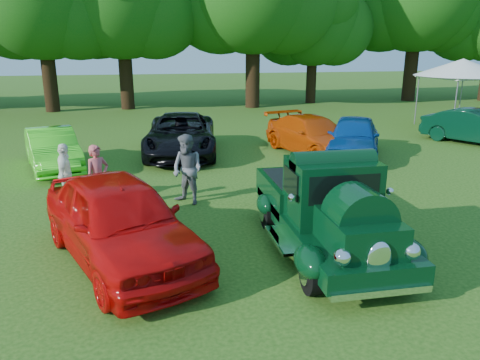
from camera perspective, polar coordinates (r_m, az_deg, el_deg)
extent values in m
plane|color=#204911|center=(9.61, 6.43, -9.55)|extent=(120.00, 120.00, 0.00)
cylinder|color=black|center=(8.29, 8.72, -11.05)|extent=(0.24, 0.79, 0.79)
cylinder|color=black|center=(9.00, 19.58, -9.55)|extent=(0.24, 0.79, 0.79)
cylinder|color=black|center=(10.95, 3.44, -3.91)|extent=(0.24, 0.79, 0.79)
cylinder|color=black|center=(11.50, 12.05, -3.25)|extent=(0.24, 0.79, 0.79)
cube|color=black|center=(9.88, 10.55, -5.49)|extent=(1.84, 4.81, 0.36)
cube|color=black|center=(8.49, 14.22, -6.30)|extent=(1.18, 1.55, 0.66)
cube|color=black|center=(9.49, 11.10, -1.35)|extent=(1.67, 1.23, 1.28)
cube|color=black|center=(8.91, 12.57, -1.10)|extent=(1.39, 0.06, 0.56)
cube|color=black|center=(11.07, 7.91, -1.31)|extent=(1.84, 2.19, 0.62)
cube|color=black|center=(10.98, 7.97, 0.18)|extent=(1.58, 1.92, 0.05)
ellipsoid|color=black|center=(8.18, 8.57, -9.81)|extent=(0.53, 0.92, 0.53)
ellipsoid|color=black|center=(8.93, 19.89, -8.35)|extent=(0.53, 0.92, 0.53)
ellipsoid|color=black|center=(10.87, 3.13, -2.98)|extent=(0.41, 0.77, 0.45)
ellipsoid|color=black|center=(11.46, 12.41, -2.32)|extent=(0.41, 0.77, 0.45)
ellipsoid|color=white|center=(7.89, 16.60, -9.31)|extent=(0.43, 0.13, 0.64)
sphere|color=white|center=(7.68, 12.36, -9.19)|extent=(0.30, 0.30, 0.30)
sphere|color=white|center=(8.21, 20.15, -8.15)|extent=(0.30, 0.30, 0.30)
cube|color=white|center=(7.99, 16.84, -12.97)|extent=(1.73, 0.12, 0.12)
cube|color=white|center=(12.19, 6.19, -1.68)|extent=(1.73, 0.12, 0.12)
imported|color=#C40808|center=(9.47, -14.45, -4.78)|extent=(3.80, 5.38, 1.70)
imported|color=#3DDB1D|center=(17.23, -21.88, 3.49)|extent=(2.64, 4.46, 1.39)
imported|color=black|center=(18.29, -7.21, 5.51)|extent=(3.21, 5.89, 1.57)
imported|color=#BD3D06|center=(18.51, 8.92, 5.38)|extent=(3.24, 5.33, 1.44)
imported|color=navy|center=(18.14, 13.67, 5.08)|extent=(3.71, 4.92, 1.56)
imported|color=black|center=(22.59, 26.85, 5.80)|extent=(3.61, 4.56, 1.45)
imported|color=#C65155|center=(12.60, -16.91, 0.31)|extent=(0.74, 0.69, 1.71)
imported|color=slate|center=(12.52, -6.43, 1.26)|extent=(1.15, 1.16, 1.89)
imported|color=white|center=(13.30, -20.53, 0.68)|extent=(0.42, 0.97, 1.65)
cube|color=silver|center=(26.46, 25.37, 11.30)|extent=(3.45, 3.45, 0.13)
cone|color=silver|center=(26.44, 25.49, 12.31)|extent=(5.06, 5.06, 0.83)
cylinder|color=slate|center=(24.60, 24.72, 8.04)|extent=(0.06, 0.06, 2.50)
cylinder|color=slate|center=(26.75, 20.74, 9.03)|extent=(0.06, 0.06, 2.50)
cylinder|color=slate|center=(28.55, 25.28, 8.93)|extent=(0.06, 0.06, 2.50)
cylinder|color=#311F10|center=(32.13, -22.20, 11.58)|extent=(0.87, 0.87, 4.33)
cylinder|color=#311F10|center=(31.93, -13.72, 12.29)|extent=(0.87, 0.87, 4.34)
cylinder|color=#311F10|center=(31.90, 1.55, 13.08)|extent=(0.95, 0.95, 4.73)
cylinder|color=#311F10|center=(34.76, 8.68, 12.22)|extent=(0.72, 0.72, 3.58)
sphere|color=#104D10|center=(34.71, 8.99, 18.94)|extent=(6.54, 6.54, 6.54)
cylinder|color=#311F10|center=(37.94, 20.10, 12.73)|extent=(0.97, 0.97, 4.84)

